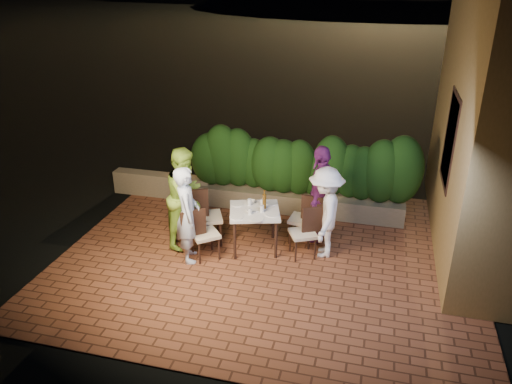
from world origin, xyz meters
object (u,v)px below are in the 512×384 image
(chair_right_back, at_px, (302,218))
(diner_green, at_px, (186,197))
(diner_white, at_px, (325,213))
(dining_table, at_px, (255,229))
(chair_left_back, at_px, (208,216))
(diner_purple, at_px, (321,194))
(chair_right_front, at_px, (303,232))
(beer_bottle, at_px, (264,199))
(parapet_lamp, at_px, (179,173))
(diner_blue, at_px, (188,214))
(bowl, at_px, (251,202))
(chair_left_front, at_px, (205,233))

(chair_right_back, distance_m, diner_green, 2.10)
(diner_white, bearing_deg, dining_table, -88.63)
(dining_table, relative_size, chair_left_back, 0.80)
(chair_left_back, bearing_deg, diner_purple, -6.71)
(dining_table, xyz_separation_m, chair_right_front, (0.86, -0.04, 0.08))
(dining_table, relative_size, beer_bottle, 2.48)
(parapet_lamp, bearing_deg, diner_blue, -63.78)
(beer_bottle, bearing_deg, diner_green, -170.96)
(chair_right_back, height_order, diner_white, diner_white)
(bowl, height_order, diner_green, diner_green)
(chair_left_front, bearing_deg, diner_green, 100.28)
(chair_left_back, bearing_deg, dining_table, -25.05)
(chair_left_front, relative_size, diner_green, 0.51)
(diner_green, bearing_deg, diner_purple, -64.39)
(diner_white, distance_m, parapet_lamp, 3.68)
(dining_table, bearing_deg, diner_blue, -148.17)
(dining_table, distance_m, chair_right_front, 0.87)
(chair_left_front, height_order, diner_green, diner_green)
(diner_blue, bearing_deg, parapet_lamp, 2.68)
(chair_left_back, distance_m, diner_blue, 0.70)
(diner_blue, height_order, parapet_lamp, diner_blue)
(beer_bottle, distance_m, chair_right_back, 0.84)
(chair_left_front, height_order, diner_purple, diner_purple)
(dining_table, bearing_deg, bowl, 116.50)
(parapet_lamp, bearing_deg, chair_right_back, -22.98)
(dining_table, distance_m, diner_blue, 1.25)
(bowl, relative_size, chair_right_front, 0.17)
(beer_bottle, relative_size, diner_purple, 0.19)
(beer_bottle, distance_m, diner_blue, 1.35)
(chair_left_back, relative_size, diner_purple, 0.58)
(beer_bottle, bearing_deg, parapet_lamp, 145.40)
(diner_white, xyz_separation_m, diner_purple, (-0.16, 0.53, 0.10))
(dining_table, height_order, bowl, bowl)
(chair_left_front, xyz_separation_m, diner_purple, (1.79, 1.13, 0.44))
(beer_bottle, xyz_separation_m, chair_left_front, (-0.88, -0.61, -0.46))
(diner_blue, xyz_separation_m, diner_purple, (2.04, 1.25, 0.06))
(diner_blue, xyz_separation_m, diner_white, (2.19, 0.71, -0.04))
(diner_purple, bearing_deg, chair_left_front, -51.86)
(diner_blue, bearing_deg, chair_left_front, -89.34)
(beer_bottle, height_order, chair_left_back, beer_bottle)
(chair_left_back, xyz_separation_m, chair_right_back, (1.63, 0.45, -0.06))
(dining_table, xyz_separation_m, chair_left_front, (-0.74, -0.50, 0.09))
(chair_right_front, height_order, diner_green, diner_green)
(chair_left_front, distance_m, diner_white, 2.06)
(beer_bottle, relative_size, chair_left_back, 0.32)
(parapet_lamp, bearing_deg, chair_right_front, -29.90)
(chair_right_front, distance_m, diner_purple, 0.83)
(chair_right_front, relative_size, diner_white, 0.56)
(beer_bottle, distance_m, chair_left_front, 1.17)
(bowl, distance_m, diner_white, 1.35)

